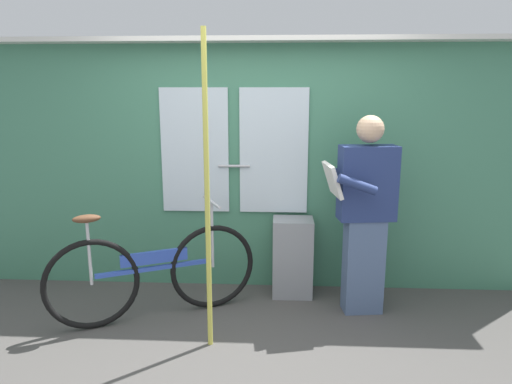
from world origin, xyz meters
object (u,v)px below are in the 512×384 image
at_px(bicycle_near_door, 154,273).
at_px(handrail_pole, 207,197).
at_px(passenger_reading_newspaper, 365,212).
at_px(trash_bin_by_wall, 293,257).

relative_size(bicycle_near_door, handrail_pole, 0.70).
distance_m(passenger_reading_newspaper, handrail_pole, 1.33).
bearing_deg(handrail_pole, passenger_reading_newspaper, 27.01).
relative_size(passenger_reading_newspaper, trash_bin_by_wall, 2.31).
distance_m(bicycle_near_door, trash_bin_by_wall, 1.21).
bearing_deg(bicycle_near_door, passenger_reading_newspaper, -18.25).
xyz_separation_m(passenger_reading_newspaper, trash_bin_by_wall, (-0.56, 0.29, -0.50)).
distance_m(bicycle_near_door, handrail_pole, 0.95).
bearing_deg(trash_bin_by_wall, bicycle_near_door, -155.65).
bearing_deg(passenger_reading_newspaper, handrail_pole, 19.81).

